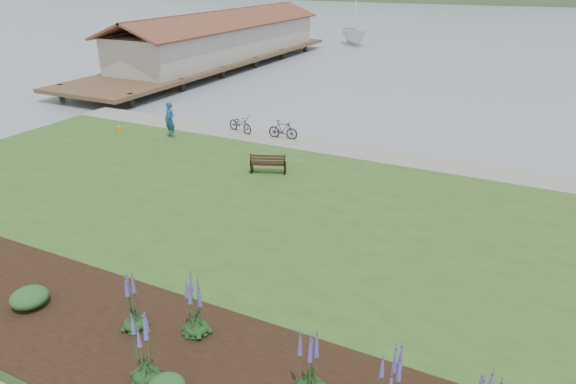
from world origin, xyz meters
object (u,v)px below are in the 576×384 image
at_px(person, 169,117).
at_px(sailboat, 354,45).
at_px(park_bench, 268,163).
at_px(bicycle_a, 240,124).

relative_size(person, sailboat, 0.09).
distance_m(person, sailboat, 43.70).
height_order(park_bench, sailboat, sailboat).
bearing_deg(park_bench, person, 140.36).
height_order(park_bench, person, person).
xyz_separation_m(park_bench, person, (-7.63, 2.49, 0.67)).
relative_size(bicycle_a, sailboat, 0.08).
distance_m(park_bench, person, 8.05).
height_order(person, bicycle_a, person).
xyz_separation_m(bicycle_a, sailboat, (-7.59, 40.89, -0.90)).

